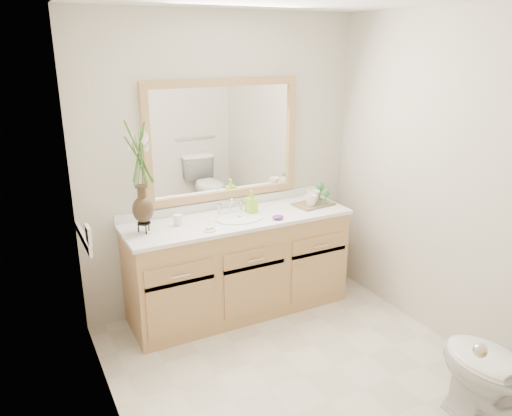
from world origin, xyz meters
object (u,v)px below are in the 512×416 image
tumbler (178,220)px  soap_bottle (251,202)px  flower_vase (140,166)px  toilet (499,377)px  tray (313,204)px

tumbler → soap_bottle: 0.64m
flower_vase → soap_bottle: 1.00m
toilet → flower_vase: 2.62m
tray → flower_vase: bearing=171.9°
flower_vase → tumbler: 0.53m
soap_bottle → tray: (0.56, -0.08, -0.07)m
tumbler → soap_bottle: size_ratio=0.50×
toilet → soap_bottle: 2.15m
soap_bottle → tray: size_ratio=0.50×
tray → soap_bottle: bearing=164.8°
tumbler → tray: tumbler is taller
tumbler → toilet: bearing=-59.1°
toilet → tray: size_ratio=2.29×
soap_bottle → tray: bearing=-12.8°
soap_bottle → tumbler: bearing=177.2°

